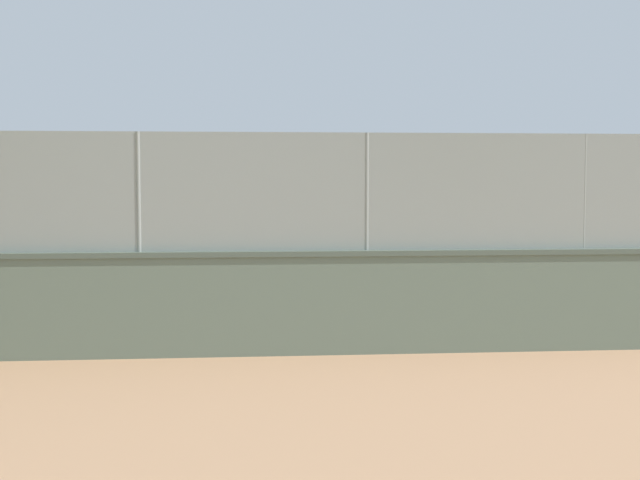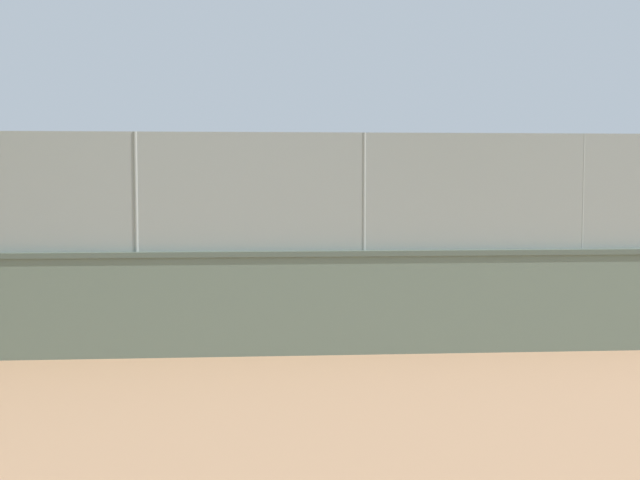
# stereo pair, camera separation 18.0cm
# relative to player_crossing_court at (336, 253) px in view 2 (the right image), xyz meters

# --- Properties ---
(ground_plane) EXTENTS (260.00, 260.00, 0.00)m
(ground_plane) POSITION_rel_player_crossing_court_xyz_m (2.27, -2.94, -0.97)
(ground_plane) COLOR tan
(perimeter_wall) EXTENTS (24.12, 0.39, 1.57)m
(perimeter_wall) POSITION_rel_player_crossing_court_xyz_m (5.27, 6.40, -0.18)
(perimeter_wall) COLOR slate
(perimeter_wall) RESTS_ON ground_plane
(fence_panel_on_wall) EXTENTS (23.71, 0.12, 1.76)m
(fence_panel_on_wall) POSITION_rel_player_crossing_court_xyz_m (5.27, 6.40, 1.47)
(fence_panel_on_wall) COLOR gray
(fence_panel_on_wall) RESTS_ON perimeter_wall
(player_crossing_court) EXTENTS (1.27, 0.75, 1.65)m
(player_crossing_court) POSITION_rel_player_crossing_court_xyz_m (0.00, 0.00, 0.00)
(player_crossing_court) COLOR black
(player_crossing_court) RESTS_ON ground_plane
(player_near_wall_returning) EXTENTS (0.78, 1.22, 1.70)m
(player_near_wall_returning) POSITION_rel_player_crossing_court_xyz_m (-3.00, -1.21, 0.04)
(player_near_wall_returning) COLOR #B2B2B2
(player_near_wall_returning) RESTS_ON ground_plane
(sports_ball) EXTENTS (0.09, 0.09, 0.09)m
(sports_ball) POSITION_rel_player_crossing_court_xyz_m (-1.14, 1.98, -0.93)
(sports_ball) COLOR #3399D8
(sports_ball) RESTS_ON ground_plane
(spare_ball_by_wall) EXTENTS (0.19, 0.19, 0.19)m
(spare_ball_by_wall) POSITION_rel_player_crossing_court_xyz_m (0.82, 5.70, -0.88)
(spare_ball_by_wall) COLOR #3399D8
(spare_ball_by_wall) RESTS_ON ground_plane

